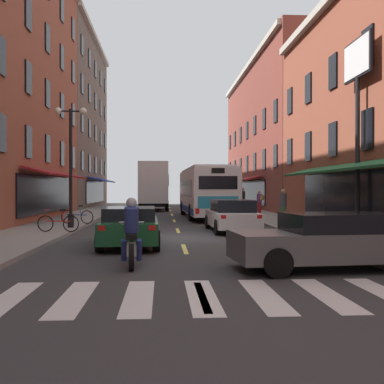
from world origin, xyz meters
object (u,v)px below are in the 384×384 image
bicycle_near (77,216)px  pedestrian_near (260,201)px  sedan_rear (130,226)px  bicycle_mid (58,223)px  sedan_mid (336,240)px  sedan_far (157,200)px  pedestrian_far (283,205)px  sedan_near (232,215)px  motorcycle_rider (132,237)px  box_truck (154,187)px  street_lamp_twin (71,161)px  pedestrian_mid (243,200)px  transit_bus (205,192)px  billboard_sign (358,87)px

bicycle_near → pedestrian_near: (11.08, 9.34, 0.48)m
sedan_rear → bicycle_mid: sedan_rear is taller
sedan_mid → sedan_far: 40.89m
sedan_rear → pedestrian_far: pedestrian_far is taller
sedan_near → sedan_far: size_ratio=0.97×
sedan_far → pedestrian_near: pedestrian_near is taller
sedan_near → motorcycle_rider: size_ratio=2.23×
bicycle_mid → sedan_mid: bearing=-46.2°
box_truck → sedan_near: box_truck is taller
bicycle_mid → sedan_rear: bearing=-49.6°
street_lamp_twin → sedan_far: bearing=83.2°
pedestrian_mid → pedestrian_far: bearing=-64.0°
sedan_mid → transit_bus: bearing=93.7°
billboard_sign → motorcycle_rider: (-8.49, -6.88, -5.20)m
sedan_far → street_lamp_twin: 30.21m
motorcycle_rider → billboard_sign: bearing=39.0°
billboard_sign → sedan_near: 7.34m
sedan_rear → bicycle_mid: bearing=130.4°
billboard_sign → bicycle_near: size_ratio=4.59×
pedestrian_mid → street_lamp_twin: 15.91m
bicycle_mid → transit_bus: bearing=58.1°
billboard_sign → pedestrian_far: (-1.56, 5.60, -4.89)m
pedestrian_mid → street_lamp_twin: (-9.84, -12.34, 2.01)m
sedan_far → bicycle_near: (-3.69, -27.56, -0.19)m
sedan_rear → bicycle_near: sedan_rear is taller
motorcycle_rider → bicycle_mid: 8.53m
box_truck → pedestrian_far: (6.90, -16.89, -1.03)m
sedan_near → sedan_far: (-3.55, 30.89, -0.02)m
motorcycle_rider → bicycle_mid: bearing=113.7°
sedan_rear → bicycle_mid: 4.81m
billboard_sign → bicycle_near: (-11.96, 5.44, -5.41)m
motorcycle_rider → street_lamp_twin: size_ratio=0.39×
bicycle_near → bicycle_mid: size_ratio=0.98×
sedan_far → pedestrian_far: size_ratio=2.79×
sedan_mid → pedestrian_near: size_ratio=3.04×
transit_bus → sedan_mid: size_ratio=2.34×
box_truck → sedan_mid: (4.76, -30.13, -1.37)m
billboard_sign → sedan_mid: bearing=-115.8°
pedestrian_near → street_lamp_twin: bearing=-178.2°
sedan_near → sedan_far: bearing=96.6°
sedan_far → pedestrian_far: (6.72, -27.40, 0.33)m
transit_bus → sedan_rear: size_ratio=2.39×
sedan_rear → bicycle_mid: (-3.11, 3.66, -0.16)m
billboard_sign → pedestrian_near: bearing=93.4°
motorcycle_rider → bicycle_near: motorcycle_rider is taller
box_truck → bicycle_near: bearing=-101.6°
billboard_sign → sedan_rear: 10.60m
billboard_sign → motorcycle_rider: 12.10m
sedan_near → transit_bus: bearing=91.5°
billboard_sign → pedestrian_far: bearing=105.5°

